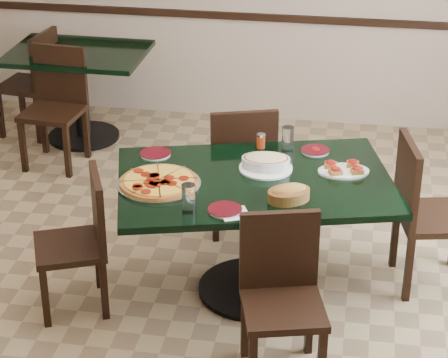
% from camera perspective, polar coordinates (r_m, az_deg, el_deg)
% --- Properties ---
extents(floor, '(5.50, 5.50, 0.00)m').
position_cam_1_polar(floor, '(5.25, -1.21, -7.44)').
color(floor, '#89734F').
rests_on(floor, ground).
extents(room_shell, '(5.50, 5.50, 5.50)m').
position_cam_1_polar(room_shell, '(6.25, 11.14, 9.69)').
color(room_shell, silver).
rests_on(room_shell, floor).
extents(main_table, '(1.73, 1.35, 0.75)m').
position_cam_1_polar(main_table, '(4.98, 2.00, -1.86)').
color(main_table, black).
rests_on(main_table, floor).
extents(back_table, '(1.08, 0.79, 0.75)m').
position_cam_1_polar(back_table, '(7.15, -9.43, 6.54)').
color(back_table, black).
rests_on(back_table, floor).
extents(chair_far, '(0.53, 0.53, 0.91)m').
position_cam_1_polar(chair_far, '(5.63, 1.14, 1.05)').
color(chair_far, black).
rests_on(chair_far, floor).
extents(chair_near, '(0.49, 0.49, 0.86)m').
position_cam_1_polar(chair_near, '(4.43, 3.77, -7.13)').
color(chair_near, black).
rests_on(chair_near, floor).
extents(chair_right, '(0.51, 0.51, 0.93)m').
position_cam_1_polar(chair_right, '(5.21, 12.89, -1.76)').
color(chair_right, black).
rests_on(chair_right, floor).
extents(chair_left, '(0.51, 0.51, 0.83)m').
position_cam_1_polar(chair_left, '(4.97, -9.24, -3.67)').
color(chair_left, black).
rests_on(chair_left, floor).
extents(back_chair_near, '(0.46, 0.46, 0.90)m').
position_cam_1_polar(back_chair_near, '(6.78, -10.88, 5.11)').
color(back_chair_near, black).
rests_on(back_chair_near, floor).
extents(back_chair_left, '(0.46, 0.46, 0.88)m').
position_cam_1_polar(back_chair_left, '(7.31, -12.23, 6.47)').
color(back_chair_left, black).
rests_on(back_chair_left, floor).
extents(pepperoni_pizza, '(0.47, 0.47, 0.04)m').
position_cam_1_polar(pepperoni_pizza, '(4.83, -4.27, -0.20)').
color(pepperoni_pizza, silver).
rests_on(pepperoni_pizza, main_table).
extents(lasagna_casserole, '(0.31, 0.31, 0.09)m').
position_cam_1_polar(lasagna_casserole, '(4.99, 2.75, 1.13)').
color(lasagna_casserole, white).
rests_on(lasagna_casserole, main_table).
extents(bread_basket, '(0.29, 0.26, 0.10)m').
position_cam_1_polar(bread_basket, '(4.66, 4.25, -0.94)').
color(bread_basket, brown).
rests_on(bread_basket, main_table).
extents(bruschetta_platter, '(0.33, 0.26, 0.05)m').
position_cam_1_polar(bruschetta_platter, '(5.00, 7.83, 0.67)').
color(bruschetta_platter, white).
rests_on(bruschetta_platter, main_table).
extents(side_plate_near, '(0.18, 0.18, 0.02)m').
position_cam_1_polar(side_plate_near, '(4.55, 0.07, -2.02)').
color(side_plate_near, white).
rests_on(side_plate_near, main_table).
extents(side_plate_far_r, '(0.17, 0.17, 0.03)m').
position_cam_1_polar(side_plate_far_r, '(5.24, 5.97, 1.88)').
color(side_plate_far_r, white).
rests_on(side_plate_far_r, main_table).
extents(side_plate_far_l, '(0.18, 0.18, 0.02)m').
position_cam_1_polar(side_plate_far_l, '(5.19, -4.50, 1.67)').
color(side_plate_far_l, white).
rests_on(side_plate_far_l, main_table).
extents(napkin_setting, '(0.19, 0.19, 0.01)m').
position_cam_1_polar(napkin_setting, '(4.53, 0.73, -2.27)').
color(napkin_setting, silver).
rests_on(napkin_setting, main_table).
extents(water_glass_a, '(0.07, 0.07, 0.15)m').
position_cam_1_polar(water_glass_a, '(5.21, 4.19, 2.63)').
color(water_glass_a, silver).
rests_on(water_glass_a, main_table).
extents(water_glass_b, '(0.07, 0.07, 0.16)m').
position_cam_1_polar(water_glass_b, '(4.52, -2.33, -1.27)').
color(water_glass_b, silver).
rests_on(water_glass_b, main_table).
extents(pepper_shaker, '(0.05, 0.05, 0.09)m').
position_cam_1_polar(pepper_shaker, '(5.25, 2.43, 2.51)').
color(pepper_shaker, '#AA3312').
rests_on(pepper_shaker, main_table).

